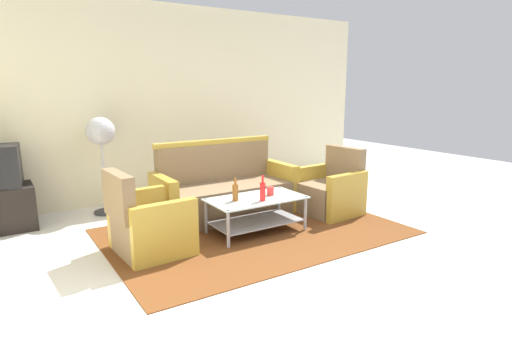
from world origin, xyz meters
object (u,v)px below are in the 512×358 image
Objects in this scene: armchair_right at (330,192)px; pedestal_fan at (101,137)px; bottle_red at (263,191)px; couch at (225,192)px; bottle_brown at (235,192)px; coffee_table at (256,210)px; cup at (270,191)px; armchair_left at (148,225)px.

pedestal_fan is (-2.49, 1.59, 0.73)m from armchair_right.
couch is at bearing 89.81° from bottle_red.
bottle_red is at bearing -33.02° from bottle_brown.
bottle_brown is (-0.25, 0.16, -0.01)m from bottle_red.
couch is 1.42× the size of pedestal_fan.
coffee_table is 0.29m from bottle_red.
couch is 6.96× the size of bottle_brown.
coffee_table is 11.00× the size of cup.
armchair_left and armchair_right have the same top height.
pedestal_fan is (-1.27, 1.71, 0.74)m from coffee_table.
pedestal_fan is at bearing 126.57° from coffee_table.
couch reaches higher than coffee_table.
armchair_right is (1.23, -0.62, -0.03)m from couch.
armchair_right is at bearing -32.55° from pedestal_fan.
couch reaches higher than bottle_brown.
couch is at bearing 90.39° from coffee_table.
armchair_right reaches higher than bottle_brown.
bottle_red reaches higher than cup.
couch reaches higher than bottle_red.
bottle_red is 1.12× the size of bottle_brown.
armchair_right reaches higher than bottle_red.
pedestal_fan is at bearing -37.58° from couch.
pedestal_fan reaches higher than couch.
pedestal_fan is (-1.26, 1.85, 0.49)m from bottle_red.
coffee_table is at bearing 91.45° from armchair_right.
bottle_red is 0.23× the size of pedestal_fan.
bottle_red is at bearing -55.78° from pedestal_fan.
armchair_right is at bearing 153.28° from couch.
coffee_table is at bearing 90.39° from couch.
pedestal_fan is (-0.03, 1.63, 0.73)m from armchair_left.
armchair_left is 1.00× the size of armchair_right.
pedestal_fan reaches higher than cup.
pedestal_fan is (-1.47, 1.70, 0.55)m from cup.
pedestal_fan is at bearing 130.85° from cup.
pedestal_fan reaches higher than armchair_left.
couch is 0.77m from cup.
armchair_left reaches higher than bottle_red.
armchair_right is at bearing 11.93° from bottle_red.
cup is (0.20, 0.01, 0.19)m from coffee_table.
armchair_left is (-1.23, -0.66, -0.03)m from couch.
armchair_right is 0.77× the size of coffee_table.
bottle_brown is 0.46m from cup.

